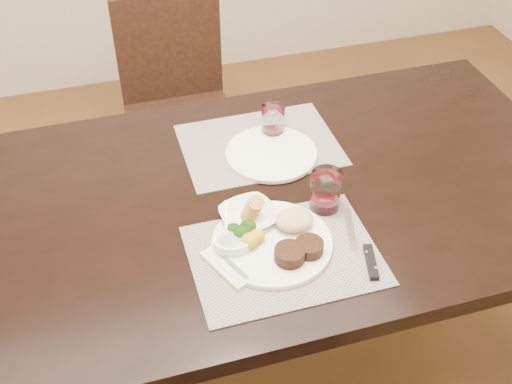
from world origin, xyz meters
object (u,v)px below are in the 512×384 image
object	(u,v)px
steak_knife	(366,254)
far_plate	(271,153)
chair_far	(177,97)
cracker_bowl	(249,216)
dinner_plate	(278,240)
wine_glass_near	(325,192)

from	to	relation	value
steak_knife	far_plate	size ratio (longest dim) A/B	0.97
chair_far	cracker_bowl	xyz separation A→B (m)	(0.00, -1.04, 0.27)
dinner_plate	cracker_bowl	xyz separation A→B (m)	(-0.05, 0.10, 0.00)
dinner_plate	steak_knife	xyz separation A→B (m)	(0.20, -0.10, -0.01)
chair_far	wine_glass_near	size ratio (longest dim) A/B	8.01
steak_knife	cracker_bowl	world-z (taller)	cracker_bowl
chair_far	steak_knife	bearing A→B (deg)	-78.67
dinner_plate	chair_far	bearing A→B (deg)	100.78
wine_glass_near	dinner_plate	bearing A→B (deg)	-148.34
chair_far	far_plate	bearing A→B (deg)	-79.41
dinner_plate	cracker_bowl	world-z (taller)	cracker_bowl
steak_knife	cracker_bowl	size ratio (longest dim) A/B	1.52
chair_far	cracker_bowl	distance (m)	1.07
wine_glass_near	cracker_bowl	bearing A→B (deg)	179.90
cracker_bowl	chair_far	bearing A→B (deg)	90.25
steak_knife	cracker_bowl	xyz separation A→B (m)	(-0.24, 0.20, 0.01)
steak_knife	far_plate	xyz separation A→B (m)	(-0.10, 0.45, 0.00)
far_plate	steak_knife	bearing A→B (deg)	-77.39
cracker_bowl	wine_glass_near	bearing A→B (deg)	-0.10
cracker_bowl	wine_glass_near	distance (m)	0.21
cracker_bowl	wine_glass_near	world-z (taller)	wine_glass_near
chair_far	steak_knife	xyz separation A→B (m)	(0.25, -1.23, 0.26)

